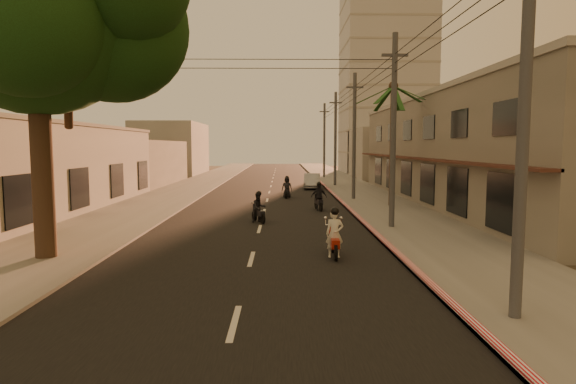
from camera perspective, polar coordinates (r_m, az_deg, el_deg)
name	(u,v)px	position (r m, az deg, el deg)	size (l,w,h in m)	color
ground	(247,275)	(14.81, -4.85, -9.76)	(160.00, 160.00, 0.00)	#383023
road	(267,200)	(34.48, -2.49, -0.98)	(10.00, 140.00, 0.02)	black
sidewalk_right	(371,199)	(35.06, 9.86, -0.87)	(5.00, 140.00, 0.12)	slate
sidewalk_left	(162,200)	(35.51, -14.68, -0.89)	(5.00, 140.00, 0.12)	slate
curb_stripe	(348,208)	(29.77, 7.08, -1.87)	(0.20, 60.00, 0.20)	red
shophouse_row	(474,150)	(34.74, 21.13, 4.72)	(8.80, 34.20, 7.30)	gray
left_building	(24,168)	(32.02, -28.77, 2.50)	(8.20, 24.20, 5.20)	#A49E94
distant_tower	(385,75)	(72.53, 11.46, 13.38)	(12.10, 12.10, 28.00)	#B7B5B2
broadleaf_tree	(49,6)	(18.67, -26.51, 19.15)	(9.60, 8.70, 12.10)	black
palm_tree	(393,93)	(31.21, 12.37, 11.35)	(5.00, 5.00, 8.20)	black
utility_poles	(355,108)	(34.74, 7.89, 9.80)	(1.20, 48.26, 9.00)	#38383A
filler_right	(387,153)	(60.66, 11.61, 4.53)	(8.00, 14.00, 6.00)	#A49E94
filler_left_near	(131,163)	(50.57, -18.10, 3.29)	(8.00, 14.00, 4.40)	#A49E94
filler_left_far	(172,149)	(67.94, -13.61, 5.00)	(8.00, 14.00, 7.00)	#A49E94
scooter_red	(335,235)	(16.91, 5.54, -5.14)	(0.68, 1.82, 1.78)	black
scooter_mid_a	(259,208)	(24.49, -3.48, -1.90)	(1.19, 1.54, 1.62)	black
scooter_mid_b	(319,197)	(29.06, 3.67, -0.65)	(1.09, 1.77, 1.75)	black
scooter_far_a	(287,188)	(35.91, -0.13, 0.48)	(0.89, 1.71, 1.68)	black
parked_car	(312,181)	(43.99, 2.88, 1.30)	(1.74, 4.27, 1.38)	#A6A9AE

